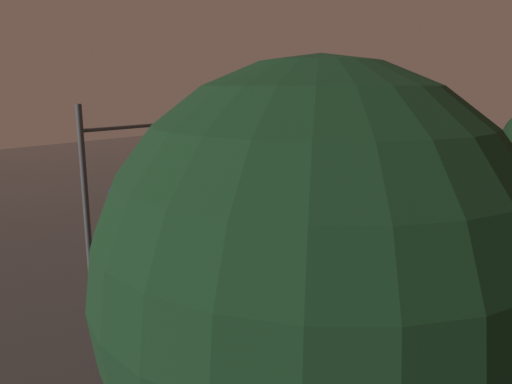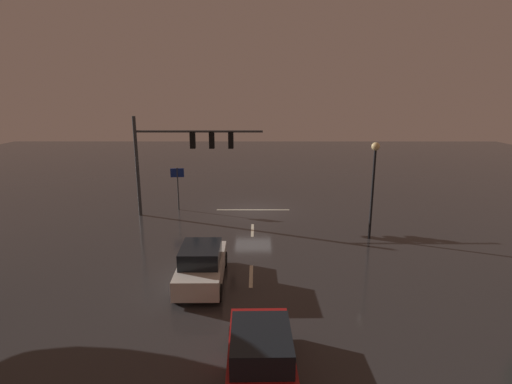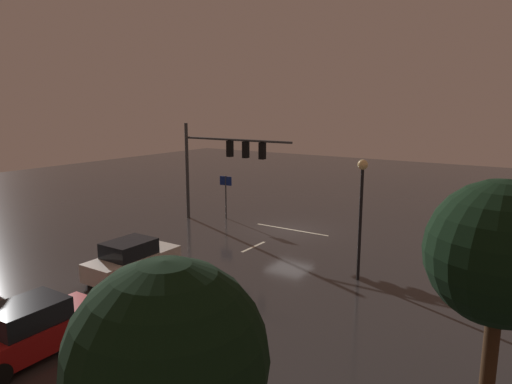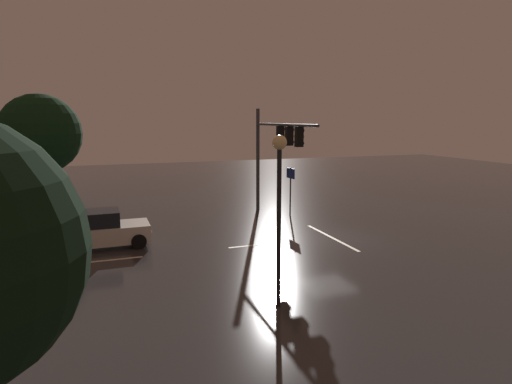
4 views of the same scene
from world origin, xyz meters
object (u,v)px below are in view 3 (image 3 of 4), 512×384
(traffic_signal_assembly, at_px, (222,156))
(car_distant, at_px, (34,329))
(route_sign, at_px, (226,188))
(tree_left_near, at_px, (501,254))
(tree_left_far, at_px, (168,360))
(car_approaching, at_px, (132,259))
(street_lamp_left_kerb, at_px, (361,197))

(traffic_signal_assembly, height_order, car_distant, traffic_signal_assembly)
(route_sign, relative_size, tree_left_near, 0.50)
(car_distant, relative_size, tree_left_far, 0.85)
(tree_left_far, bearing_deg, traffic_signal_assembly, -54.40)
(car_approaching, xyz_separation_m, tree_left_near, (-14.44, 1.55, 3.39))
(traffic_signal_assembly, distance_m, tree_left_near, 20.16)
(street_lamp_left_kerb, distance_m, tree_left_far, 13.63)
(route_sign, bearing_deg, car_distant, 107.97)
(car_approaching, bearing_deg, tree_left_far, 141.68)
(street_lamp_left_kerb, xyz_separation_m, tree_left_far, (-1.90, 13.50, -0.17))
(car_approaching, distance_m, tree_left_near, 14.92)
(car_distant, bearing_deg, traffic_signal_assembly, -73.02)
(car_approaching, relative_size, tree_left_far, 0.84)
(car_approaching, bearing_deg, street_lamp_left_kerb, -148.38)
(car_approaching, distance_m, street_lamp_left_kerb, 10.43)
(street_lamp_left_kerb, bearing_deg, tree_left_near, 130.97)
(car_distant, relative_size, street_lamp_left_kerb, 0.83)
(traffic_signal_assembly, bearing_deg, street_lamp_left_kerb, 158.21)
(car_distant, distance_m, street_lamp_left_kerb, 13.17)
(route_sign, bearing_deg, tree_left_far, 125.23)
(car_approaching, relative_size, car_distant, 1.00)
(street_lamp_left_kerb, bearing_deg, traffic_signal_assembly, -21.79)
(traffic_signal_assembly, xyz_separation_m, car_distant, (-4.78, 15.65, -3.62))
(route_sign, relative_size, tree_left_far, 0.56)
(traffic_signal_assembly, distance_m, route_sign, 2.70)
(tree_left_near, height_order, tree_left_far, tree_left_near)
(traffic_signal_assembly, relative_size, route_sign, 2.77)
(traffic_signal_assembly, relative_size, car_distant, 1.85)
(street_lamp_left_kerb, height_order, route_sign, street_lamp_left_kerb)
(car_distant, height_order, tree_left_far, tree_left_far)
(car_distant, distance_m, tree_left_near, 13.27)
(street_lamp_left_kerb, bearing_deg, route_sign, -25.76)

